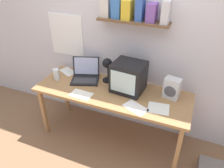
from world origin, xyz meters
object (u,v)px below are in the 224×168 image
at_px(corner_desk, 112,95).
at_px(crt_monitor, 129,77).
at_px(printed_handout, 135,108).
at_px(loose_paper_near_laptop, 68,71).
at_px(desk_lamp, 107,66).
at_px(laptop, 86,74).
at_px(open_notebook, 81,94).
at_px(juice_glass, 56,75).
at_px(space_heater, 172,88).
at_px(loose_paper_near_monitor, 158,108).

bearing_deg(corner_desk, crt_monitor, 30.84).
height_order(crt_monitor, printed_handout, crt_monitor).
relative_size(corner_desk, loose_paper_near_laptop, 6.54).
xyz_separation_m(corner_desk, desk_lamp, (-0.12, 0.15, 0.30)).
bearing_deg(loose_paper_near_laptop, laptop, -12.10).
xyz_separation_m(corner_desk, printed_handout, (0.36, -0.20, 0.06)).
xyz_separation_m(corner_desk, open_notebook, (-0.31, -0.21, 0.06)).
bearing_deg(crt_monitor, open_notebook, -142.10).
distance_m(laptop, open_notebook, 0.38).
bearing_deg(open_notebook, desk_lamp, 62.52).
bearing_deg(crt_monitor, juice_glass, -167.67).
relative_size(space_heater, printed_handout, 0.82).
bearing_deg(corner_desk, space_heater, 11.37).
relative_size(loose_paper_near_laptop, open_notebook, 1.08).
relative_size(loose_paper_near_monitor, loose_paper_near_laptop, 0.88).
xyz_separation_m(desk_lamp, loose_paper_near_monitor, (0.71, -0.27, -0.24)).
relative_size(space_heater, loose_paper_near_monitor, 1.00).
bearing_deg(loose_paper_near_laptop, juice_glass, -94.43).
relative_size(desk_lamp, printed_handout, 1.14).
bearing_deg(space_heater, crt_monitor, -164.71).
relative_size(space_heater, loose_paper_near_laptop, 0.88).
xyz_separation_m(printed_handout, loose_paper_near_monitor, (0.23, 0.08, 0.00)).
xyz_separation_m(loose_paper_near_monitor, loose_paper_near_laptop, (-1.33, 0.33, -0.00)).
bearing_deg(crt_monitor, space_heater, 9.01).
bearing_deg(juice_glass, loose_paper_near_laptop, 85.57).
bearing_deg(open_notebook, crt_monitor, 32.83).
distance_m(crt_monitor, juice_glass, 0.95).
distance_m(corner_desk, juice_glass, 0.78).
bearing_deg(printed_handout, loose_paper_near_monitor, 19.40).
bearing_deg(laptop, desk_lamp, -19.14).
bearing_deg(juice_glass, laptop, 26.09).
distance_m(corner_desk, laptop, 0.47).
bearing_deg(loose_paper_near_monitor, juice_glass, 175.73).
relative_size(juice_glass, loose_paper_near_laptop, 0.52).
bearing_deg(printed_handout, space_heater, 46.88).
distance_m(laptop, juice_glass, 0.37).
height_order(juice_glass, loose_paper_near_laptop, juice_glass).
bearing_deg(space_heater, loose_paper_near_monitor, -96.87).
bearing_deg(desk_lamp, loose_paper_near_laptop, 156.43).
xyz_separation_m(juice_glass, loose_paper_near_monitor, (1.35, -0.10, -0.06)).
height_order(desk_lamp, open_notebook, desk_lamp).
distance_m(loose_paper_near_laptop, open_notebook, 0.61).
height_order(corner_desk, space_heater, space_heater).
xyz_separation_m(corner_desk, loose_paper_near_monitor, (0.59, -0.12, 0.06)).
distance_m(crt_monitor, space_heater, 0.51).
height_order(laptop, juice_glass, laptop).
bearing_deg(printed_handout, open_notebook, -179.62).
bearing_deg(corner_desk, laptop, 161.39).
height_order(laptop, loose_paper_near_laptop, laptop).
xyz_separation_m(laptop, open_notebook, (0.13, -0.35, -0.06)).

